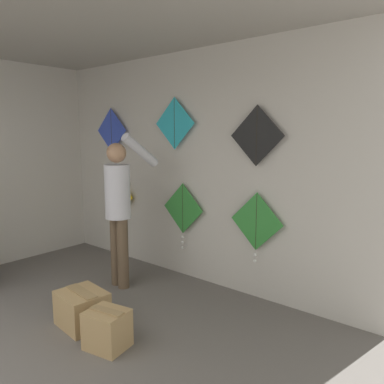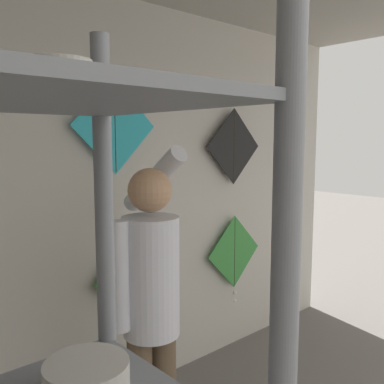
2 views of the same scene
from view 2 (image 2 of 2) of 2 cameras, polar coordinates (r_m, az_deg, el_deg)
name	(u,v)px [view 2 (image 2 of 2)]	position (r m, az deg, el deg)	size (l,w,h in m)	color
back_panel	(110,206)	(3.00, -10.93, -1.80)	(5.04, 0.06, 2.80)	beige
shopkeeper	(150,298)	(2.32, -5.65, -13.88)	(0.46, 0.61, 1.83)	brown
kite_1	(134,281)	(3.13, -7.72, -11.68)	(0.64, 0.04, 0.85)	#338C38
kite_2	(234,254)	(3.79, 5.67, -8.24)	(0.64, 0.04, 0.78)	#338C38
kite_4	(114,126)	(2.89, -10.30, 8.65)	(0.64, 0.01, 0.64)	#28B2C6
kite_5	(234,146)	(3.64, 5.60, 6.06)	(0.64, 0.01, 0.64)	black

